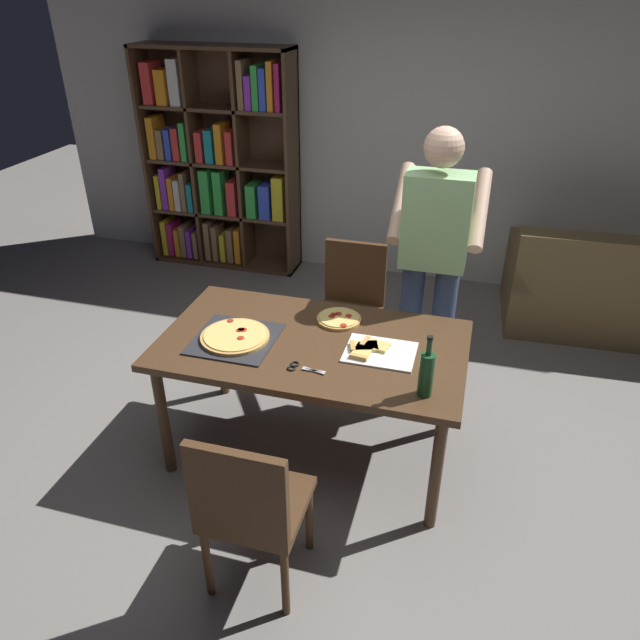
{
  "coord_description": "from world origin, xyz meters",
  "views": [
    {
      "loc": [
        0.76,
        -2.56,
        2.43
      ],
      "look_at": [
        0.0,
        0.15,
        0.8
      ],
      "focal_mm": 33.32,
      "sensor_mm": 36.0,
      "label": 1
    }
  ],
  "objects_px": {
    "couch": "(621,294)",
    "wine_bottle": "(426,373)",
    "dining_table": "(312,354)",
    "second_pizza_plain": "(339,319)",
    "person_serving_pizza": "(433,256)",
    "chair_near_camera": "(249,505)",
    "chair_far_side": "(351,300)",
    "pepperoni_pizza_on_tray": "(235,337)",
    "kitchen_scissors": "(300,368)",
    "bookshelf": "(218,165)"
  },
  "relations": [
    {
      "from": "couch",
      "to": "wine_bottle",
      "type": "xyz_separation_m",
      "value": [
        -1.27,
        -2.29,
        0.57
      ]
    },
    {
      "from": "dining_table",
      "to": "second_pizza_plain",
      "type": "distance_m",
      "value": 0.28
    },
    {
      "from": "person_serving_pizza",
      "to": "second_pizza_plain",
      "type": "relative_size",
      "value": 6.96
    },
    {
      "from": "chair_near_camera",
      "to": "dining_table",
      "type": "bearing_deg",
      "value": 90.0
    },
    {
      "from": "chair_near_camera",
      "to": "chair_far_side",
      "type": "distance_m",
      "value": 1.89
    },
    {
      "from": "chair_far_side",
      "to": "second_pizza_plain",
      "type": "relative_size",
      "value": 3.58
    },
    {
      "from": "chair_far_side",
      "to": "pepperoni_pizza_on_tray",
      "type": "bearing_deg",
      "value": -111.27
    },
    {
      "from": "dining_table",
      "to": "couch",
      "type": "relative_size",
      "value": 0.93
    },
    {
      "from": "chair_far_side",
      "to": "person_serving_pizza",
      "type": "xyz_separation_m",
      "value": [
        0.53,
        -0.22,
        0.49
      ]
    },
    {
      "from": "kitchen_scissors",
      "to": "couch",
      "type": "bearing_deg",
      "value": 49.88
    },
    {
      "from": "wine_bottle",
      "to": "bookshelf",
      "type": "bearing_deg",
      "value": 129.76
    },
    {
      "from": "dining_table",
      "to": "person_serving_pizza",
      "type": "height_order",
      "value": "person_serving_pizza"
    },
    {
      "from": "couch",
      "to": "kitchen_scissors",
      "type": "relative_size",
      "value": 8.86
    },
    {
      "from": "bookshelf",
      "to": "kitchen_scissors",
      "type": "bearing_deg",
      "value": -58.54
    },
    {
      "from": "couch",
      "to": "second_pizza_plain",
      "type": "bearing_deg",
      "value": -136.47
    },
    {
      "from": "bookshelf",
      "to": "person_serving_pizza",
      "type": "distance_m",
      "value": 2.69
    },
    {
      "from": "kitchen_scissors",
      "to": "second_pizza_plain",
      "type": "relative_size",
      "value": 0.78
    },
    {
      "from": "chair_far_side",
      "to": "bookshelf",
      "type": "distance_m",
      "value": 2.19
    },
    {
      "from": "wine_bottle",
      "to": "chair_near_camera",
      "type": "bearing_deg",
      "value": -134.24
    },
    {
      "from": "couch",
      "to": "bookshelf",
      "type": "xyz_separation_m",
      "value": [
        -3.5,
        0.39,
        0.64
      ]
    },
    {
      "from": "wine_bottle",
      "to": "person_serving_pizza",
      "type": "bearing_deg",
      "value": 95.38
    },
    {
      "from": "chair_far_side",
      "to": "kitchen_scissors",
      "type": "relative_size",
      "value": 4.6
    },
    {
      "from": "person_serving_pizza",
      "to": "dining_table",
      "type": "bearing_deg",
      "value": -126.34
    },
    {
      "from": "chair_near_camera",
      "to": "couch",
      "type": "height_order",
      "value": "chair_near_camera"
    },
    {
      "from": "chair_near_camera",
      "to": "couch",
      "type": "relative_size",
      "value": 0.52
    },
    {
      "from": "chair_near_camera",
      "to": "person_serving_pizza",
      "type": "xyz_separation_m",
      "value": [
        0.53,
        1.67,
        0.49
      ]
    },
    {
      "from": "wine_bottle",
      "to": "pepperoni_pizza_on_tray",
      "type": "bearing_deg",
      "value": 168.64
    },
    {
      "from": "dining_table",
      "to": "couch",
      "type": "bearing_deg",
      "value": 46.24
    },
    {
      "from": "chair_near_camera",
      "to": "second_pizza_plain",
      "type": "height_order",
      "value": "chair_near_camera"
    },
    {
      "from": "dining_table",
      "to": "person_serving_pizza",
      "type": "xyz_separation_m",
      "value": [
        0.53,
        0.72,
        0.32
      ]
    },
    {
      "from": "couch",
      "to": "kitchen_scissors",
      "type": "height_order",
      "value": "couch"
    },
    {
      "from": "second_pizza_plain",
      "to": "couch",
      "type": "bearing_deg",
      "value": 43.53
    },
    {
      "from": "dining_table",
      "to": "wine_bottle",
      "type": "bearing_deg",
      "value": -25.41
    },
    {
      "from": "chair_near_camera",
      "to": "bookshelf",
      "type": "distance_m",
      "value": 3.71
    },
    {
      "from": "kitchen_scissors",
      "to": "second_pizza_plain",
      "type": "bearing_deg",
      "value": 82.5
    },
    {
      "from": "chair_far_side",
      "to": "person_serving_pizza",
      "type": "distance_m",
      "value": 0.75
    },
    {
      "from": "chair_far_side",
      "to": "couch",
      "type": "bearing_deg",
      "value": 28.74
    },
    {
      "from": "kitchen_scissors",
      "to": "person_serving_pizza",
      "type": "bearing_deg",
      "value": 62.09
    },
    {
      "from": "couch",
      "to": "kitchen_scissors",
      "type": "distance_m",
      "value": 2.97
    },
    {
      "from": "person_serving_pizza",
      "to": "wine_bottle",
      "type": "bearing_deg",
      "value": -84.62
    },
    {
      "from": "pepperoni_pizza_on_tray",
      "to": "wine_bottle",
      "type": "bearing_deg",
      "value": -11.36
    },
    {
      "from": "pepperoni_pizza_on_tray",
      "to": "second_pizza_plain",
      "type": "bearing_deg",
      "value": 35.69
    },
    {
      "from": "dining_table",
      "to": "second_pizza_plain",
      "type": "relative_size",
      "value": 6.44
    },
    {
      "from": "dining_table",
      "to": "wine_bottle",
      "type": "distance_m",
      "value": 0.72
    },
    {
      "from": "chair_near_camera",
      "to": "bookshelf",
      "type": "height_order",
      "value": "bookshelf"
    },
    {
      "from": "second_pizza_plain",
      "to": "dining_table",
      "type": "bearing_deg",
      "value": -107.55
    },
    {
      "from": "couch",
      "to": "wine_bottle",
      "type": "relative_size",
      "value": 5.49
    },
    {
      "from": "chair_near_camera",
      "to": "kitchen_scissors",
      "type": "xyz_separation_m",
      "value": [
        0.01,
        0.69,
        0.24
      ]
    },
    {
      "from": "bookshelf",
      "to": "second_pizza_plain",
      "type": "bearing_deg",
      "value": -51.63
    },
    {
      "from": "pepperoni_pizza_on_tray",
      "to": "kitchen_scissors",
      "type": "distance_m",
      "value": 0.45
    }
  ]
}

